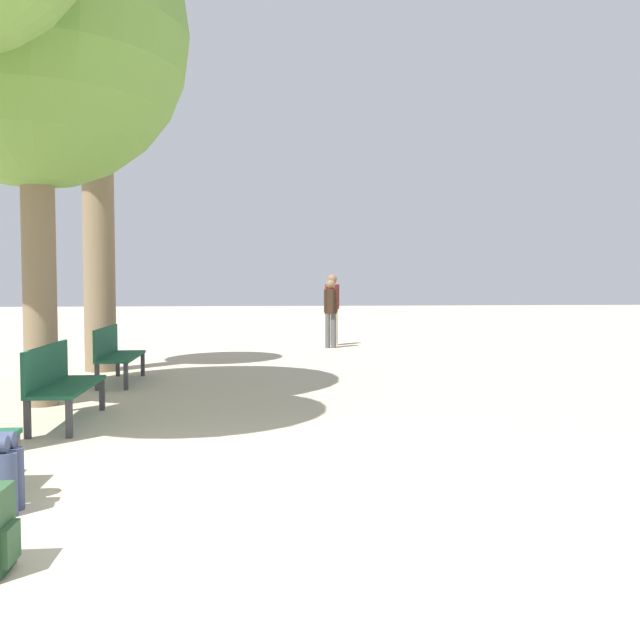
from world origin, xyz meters
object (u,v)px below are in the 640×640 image
at_px(tree_row_1, 34,36).
at_px(tree_row_2, 97,109).
at_px(bench_row_2, 115,351).
at_px(pedestrian_mid, 332,305).
at_px(pedestrian_near, 331,309).
at_px(bench_row_1, 59,379).

xyz_separation_m(tree_row_1, tree_row_2, (0.00, 3.46, -0.07)).
bearing_deg(bench_row_2, pedestrian_mid, 56.40).
bearing_deg(bench_row_2, tree_row_2, 109.39).
xyz_separation_m(tree_row_2, pedestrian_mid, (4.56, 4.52, -3.53)).
bearing_deg(tree_row_1, pedestrian_near, 58.74).
bearing_deg(bench_row_1, tree_row_2, 96.58).
distance_m(bench_row_1, tree_row_1, 4.31).
distance_m(tree_row_1, pedestrian_near, 9.35).
relative_size(bench_row_2, tree_row_2, 0.28).
bearing_deg(bench_row_1, tree_row_1, 114.02).
height_order(bench_row_1, pedestrian_mid, pedestrian_mid).
distance_m(tree_row_1, tree_row_2, 3.46).
height_order(bench_row_1, tree_row_2, tree_row_2).
height_order(tree_row_1, pedestrian_near, tree_row_1).
xyz_separation_m(bench_row_2, tree_row_1, (-0.54, -1.93, 4.10)).
distance_m(bench_row_1, pedestrian_near, 9.42).
height_order(bench_row_2, pedestrian_near, pedestrian_near).
xyz_separation_m(bench_row_1, pedestrian_near, (3.92, 8.55, 0.43)).
relative_size(tree_row_1, pedestrian_mid, 3.76).
height_order(bench_row_2, tree_row_1, tree_row_1).
xyz_separation_m(tree_row_2, pedestrian_near, (4.46, 3.88, -3.61)).
distance_m(bench_row_2, pedestrian_near, 6.70).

